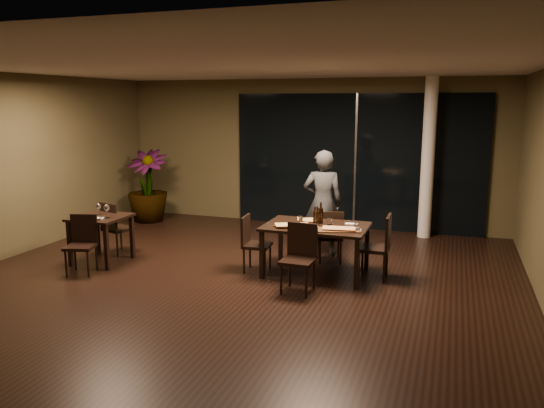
{
  "coord_description": "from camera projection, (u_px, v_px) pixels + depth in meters",
  "views": [
    {
      "loc": [
        2.86,
        -6.58,
        2.53
      ],
      "look_at": [
        0.36,
        0.68,
        1.05
      ],
      "focal_mm": 35.0,
      "sensor_mm": 36.0,
      "label": 1
    }
  ],
  "objects": [
    {
      "name": "main_table",
      "position": [
        316.0,
        230.0,
        7.79
      ],
      "size": [
        1.5,
        1.0,
        0.75
      ],
      "color": "black",
      "rests_on": "ground"
    },
    {
      "name": "ceiling",
      "position": [
        229.0,
        64.0,
        6.93
      ],
      "size": [
        8.0,
        8.0,
        0.04
      ],
      "primitive_type": "cube",
      "color": "silver",
      "rests_on": "wall_back"
    },
    {
      "name": "bottle_a",
      "position": [
        315.0,
        215.0,
        7.82
      ],
      "size": [
        0.06,
        0.06,
        0.27
      ],
      "primitive_type": null,
      "color": "black",
      "rests_on": "main_table"
    },
    {
      "name": "pizza_board_left",
      "position": [
        292.0,
        226.0,
        7.68
      ],
      "size": [
        0.54,
        0.34,
        0.01
      ],
      "primitive_type": "cube",
      "rotation": [
        0.0,
        0.0,
        -0.17
      ],
      "color": "#412B15",
      "rests_on": "main_table"
    },
    {
      "name": "chair_main_right",
      "position": [
        380.0,
        244.0,
        7.62
      ],
      "size": [
        0.45,
        0.45,
        0.95
      ],
      "rotation": [
        0.0,
        0.0,
        -1.56
      ],
      "color": "black",
      "rests_on": "ground"
    },
    {
      "name": "tumbler_left",
      "position": [
        300.0,
        219.0,
        7.94
      ],
      "size": [
        0.08,
        0.08,
        0.1
      ],
      "primitive_type": "cylinder",
      "color": "white",
      "rests_on": "main_table"
    },
    {
      "name": "oblong_pizza_left",
      "position": [
        292.0,
        225.0,
        7.68
      ],
      "size": [
        0.52,
        0.39,
        0.02
      ],
      "primitive_type": null,
      "rotation": [
        0.0,
        0.0,
        0.43
      ],
      "color": "#681109",
      "rests_on": "pizza_board_left"
    },
    {
      "name": "chair_main_near",
      "position": [
        300.0,
        254.0,
        7.14
      ],
      "size": [
        0.44,
        0.44,
        0.92
      ],
      "rotation": [
        0.0,
        0.0,
        -0.04
      ],
      "color": "black",
      "rests_on": "ground"
    },
    {
      "name": "wall_back",
      "position": [
        309.0,
        153.0,
        10.97
      ],
      "size": [
        8.0,
        0.1,
        3.0
      ],
      "primitive_type": "cube",
      "color": "#4A4227",
      "rests_on": "ground"
    },
    {
      "name": "ground",
      "position": [
        233.0,
        284.0,
        7.5
      ],
      "size": [
        8.0,
        8.0,
        0.0
      ],
      "primitive_type": "plane",
      "color": "black",
      "rests_on": "ground"
    },
    {
      "name": "napkin_far",
      "position": [
        351.0,
        224.0,
        7.83
      ],
      "size": [
        0.19,
        0.11,
        0.01
      ],
      "primitive_type": "cube",
      "rotation": [
        0.0,
        0.0,
        0.06
      ],
      "color": "silver",
      "rests_on": "main_table"
    },
    {
      "name": "napkin_near",
      "position": [
        354.0,
        229.0,
        7.49
      ],
      "size": [
        0.2,
        0.14,
        0.01
      ],
      "primitive_type": "cube",
      "rotation": [
        0.0,
        0.0,
        -0.25
      ],
      "color": "white",
      "rests_on": "main_table"
    },
    {
      "name": "window_panel",
      "position": [
        356.0,
        162.0,
        10.6
      ],
      "size": [
        5.0,
        0.06,
        2.7
      ],
      "primitive_type": "cube",
      "color": "black",
      "rests_on": "ground"
    },
    {
      "name": "wine_glass_b",
      "position": [
        107.0,
        212.0,
        8.26
      ],
      "size": [
        0.09,
        0.09,
        0.2
      ],
      "primitive_type": null,
      "color": "white",
      "rests_on": "side_table"
    },
    {
      "name": "pizza_board_right",
      "position": [
        339.0,
        230.0,
        7.47
      ],
      "size": [
        0.67,
        0.47,
        0.01
      ],
      "primitive_type": "cube",
      "rotation": [
        0.0,
        0.0,
        0.3
      ],
      "color": "#492D17",
      "rests_on": "main_table"
    },
    {
      "name": "round_pizza",
      "position": [
        310.0,
        220.0,
        8.08
      ],
      "size": [
        0.27,
        0.27,
        0.01
      ],
      "primitive_type": "cylinder",
      "color": "#B63314",
      "rests_on": "main_table"
    },
    {
      "name": "bottle_b",
      "position": [
        317.0,
        216.0,
        7.75
      ],
      "size": [
        0.06,
        0.06,
        0.28
      ],
      "primitive_type": null,
      "color": "black",
      "rests_on": "main_table"
    },
    {
      "name": "wine_glass_a",
      "position": [
        99.0,
        209.0,
        8.5
      ],
      "size": [
        0.08,
        0.08,
        0.17
      ],
      "primitive_type": null,
      "color": "white",
      "rests_on": "side_table"
    },
    {
      "name": "potted_plant",
      "position": [
        147.0,
        186.0,
        11.31
      ],
      "size": [
        0.94,
        0.94,
        1.53
      ],
      "primitive_type": "imported",
      "rotation": [
        0.0,
        0.0,
        0.14
      ],
      "color": "#1B4B19",
      "rests_on": "ground"
    },
    {
      "name": "tumbler_right",
      "position": [
        329.0,
        222.0,
        7.82
      ],
      "size": [
        0.08,
        0.08,
        0.09
      ],
      "primitive_type": "cylinder",
      "color": "white",
      "rests_on": "main_table"
    },
    {
      "name": "chair_main_far",
      "position": [
        330.0,
        234.0,
        8.39
      ],
      "size": [
        0.5,
        0.5,
        0.86
      ],
      "rotation": [
        0.0,
        0.0,
        3.45
      ],
      "color": "black",
      "rests_on": "ground"
    },
    {
      "name": "bottle_c",
      "position": [
        321.0,
        213.0,
        7.87
      ],
      "size": [
        0.07,
        0.07,
        0.32
      ],
      "primitive_type": null,
      "color": "black",
      "rests_on": "main_table"
    },
    {
      "name": "chair_side_near",
      "position": [
        82.0,
        241.0,
        7.94
      ],
      "size": [
        0.5,
        0.5,
        0.87
      ],
      "rotation": [
        0.0,
        0.0,
        0.29
      ],
      "color": "black",
      "rests_on": "ground"
    },
    {
      "name": "column",
      "position": [
        428.0,
        158.0,
        9.84
      ],
      "size": [
        0.24,
        0.24,
        3.0
      ],
      "primitive_type": "cylinder",
      "color": "white",
      "rests_on": "ground"
    },
    {
      "name": "side_table",
      "position": [
        101.0,
        224.0,
        8.43
      ],
      "size": [
        0.8,
        0.8,
        0.75
      ],
      "color": "black",
      "rests_on": "ground"
    },
    {
      "name": "chair_main_left",
      "position": [
        252.0,
        240.0,
        8.0
      ],
      "size": [
        0.43,
        0.43,
        0.85
      ],
      "rotation": [
        0.0,
        0.0,
        1.66
      ],
      "color": "black",
      "rests_on": "ground"
    },
    {
      "name": "diner",
      "position": [
        323.0,
        203.0,
        8.78
      ],
      "size": [
        0.67,
        0.51,
        1.77
      ],
      "primitive_type": "imported",
      "rotation": [
        0.0,
        0.0,
        3.34
      ],
      "color": "#2F3235",
      "rests_on": "ground"
    },
    {
      "name": "oblong_pizza_right",
      "position": [
        339.0,
        229.0,
        7.46
      ],
      "size": [
        0.47,
        0.27,
        0.02
      ],
      "primitive_type": null,
      "rotation": [
        0.0,
        0.0,
        0.15
      ],
      "color": "maroon",
      "rests_on": "pizza_board_right"
    },
    {
      "name": "side_napkin",
      "position": [
        97.0,
        218.0,
        8.21
      ],
      "size": [
        0.21,
        0.16,
        0.01
      ],
      "primitive_type": "cube",
      "rotation": [
        0.0,
        0.0,
        0.31
      ],
      "color": "silver",
      "rests_on": "side_table"
    },
    {
      "name": "chair_side_far",
      "position": [
        114.0,
        225.0,
        8.88
      ],
      "size": [
        0.52,
        0.52,
        0.89
      ],
      "rotation": [
        0.0,
        0.0,
        2.83
      ],
      "color": "black",
      "rests_on": "ground"
    }
  ]
}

